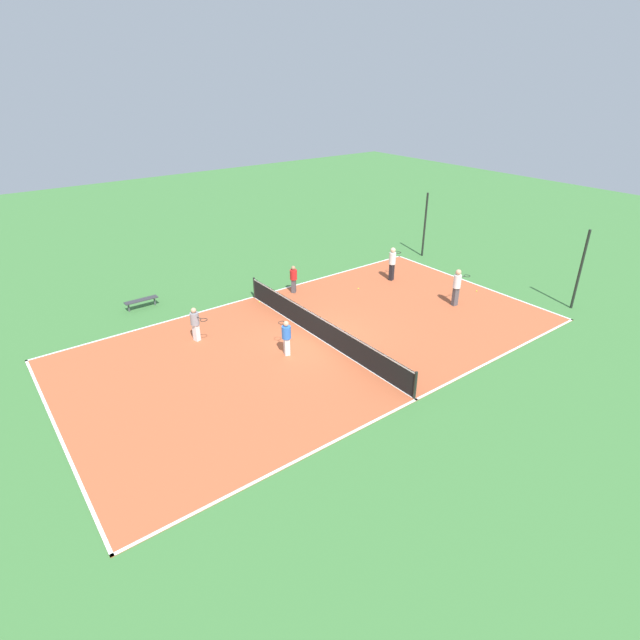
{
  "coord_description": "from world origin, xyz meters",
  "views": [
    {
      "loc": [
        14.77,
        -11.17,
        10.11
      ],
      "look_at": [
        0.0,
        0.0,
        0.9
      ],
      "focal_mm": 28.0,
      "sensor_mm": 36.0,
      "label": 1
    }
  ],
  "objects_px": {
    "player_near_blue": "(286,336)",
    "player_near_white": "(457,285)",
    "player_far_white": "(392,261)",
    "tennis_net": "(320,327)",
    "fence_post_back_right": "(580,270)",
    "tennis_ball_far_baseline": "(477,291)",
    "tennis_ball_right_alley": "(358,289)",
    "player_coach_red": "(294,278)",
    "player_baseline_gray": "(195,322)",
    "tennis_ball_near_net": "(259,302)",
    "bench": "(141,301)",
    "fence_post_back_left": "(425,225)"
  },
  "relations": [
    {
      "from": "tennis_ball_far_baseline",
      "to": "tennis_ball_near_net",
      "type": "bearing_deg",
      "value": -120.13
    },
    {
      "from": "player_far_white",
      "to": "player_near_blue",
      "type": "xyz_separation_m",
      "value": [
        3.24,
        -8.95,
        -0.22
      ]
    },
    {
      "from": "player_baseline_gray",
      "to": "tennis_ball_near_net",
      "type": "xyz_separation_m",
      "value": [
        -1.74,
        4.06,
        -0.81
      ]
    },
    {
      "from": "player_near_white",
      "to": "tennis_ball_far_baseline",
      "type": "distance_m",
      "value": 2.47
    },
    {
      "from": "tennis_ball_right_alley",
      "to": "fence_post_back_left",
      "type": "relative_size",
      "value": 0.02
    },
    {
      "from": "fence_post_back_left",
      "to": "tennis_net",
      "type": "bearing_deg",
      "value": -67.45
    },
    {
      "from": "player_near_white",
      "to": "player_near_blue",
      "type": "bearing_deg",
      "value": -178.9
    },
    {
      "from": "player_near_blue",
      "to": "tennis_ball_near_net",
      "type": "bearing_deg",
      "value": -1.36
    },
    {
      "from": "player_baseline_gray",
      "to": "player_coach_red",
      "type": "bearing_deg",
      "value": 92.42
    },
    {
      "from": "tennis_ball_far_baseline",
      "to": "fence_post_back_right",
      "type": "bearing_deg",
      "value": 27.38
    },
    {
      "from": "bench",
      "to": "player_baseline_gray",
      "type": "height_order",
      "value": "player_baseline_gray"
    },
    {
      "from": "player_coach_red",
      "to": "fence_post_back_right",
      "type": "bearing_deg",
      "value": -88.47
    },
    {
      "from": "fence_post_back_left",
      "to": "player_far_white",
      "type": "bearing_deg",
      "value": -67.91
    },
    {
      "from": "player_baseline_gray",
      "to": "fence_post_back_right",
      "type": "xyz_separation_m",
      "value": [
        7.76,
        15.69,
        1.05
      ]
    },
    {
      "from": "bench",
      "to": "fence_post_back_left",
      "type": "bearing_deg",
      "value": -9.75
    },
    {
      "from": "player_baseline_gray",
      "to": "fence_post_back_right",
      "type": "bearing_deg",
      "value": 49.96
    },
    {
      "from": "bench",
      "to": "fence_post_back_left",
      "type": "distance_m",
      "value": 16.72
    },
    {
      "from": "tennis_net",
      "to": "bench",
      "type": "distance_m",
      "value": 9.04
    },
    {
      "from": "tennis_net",
      "to": "player_far_white",
      "type": "relative_size",
      "value": 5.97
    },
    {
      "from": "fence_post_back_left",
      "to": "fence_post_back_right",
      "type": "relative_size",
      "value": 1.0
    },
    {
      "from": "player_near_blue",
      "to": "fence_post_back_left",
      "type": "distance_m",
      "value": 14.28
    },
    {
      "from": "player_near_blue",
      "to": "fence_post_back_right",
      "type": "xyz_separation_m",
      "value": [
        4.52,
        13.33,
        1.06
      ]
    },
    {
      "from": "tennis_net",
      "to": "player_baseline_gray",
      "type": "relative_size",
      "value": 7.27
    },
    {
      "from": "player_coach_red",
      "to": "tennis_ball_right_alley",
      "type": "height_order",
      "value": "player_coach_red"
    },
    {
      "from": "tennis_ball_right_alley",
      "to": "fence_post_back_left",
      "type": "distance_m",
      "value": 7.12
    },
    {
      "from": "tennis_ball_near_net",
      "to": "player_near_white",
      "type": "bearing_deg",
      "value": 51.12
    },
    {
      "from": "tennis_ball_right_alley",
      "to": "fence_post_back_left",
      "type": "bearing_deg",
      "value": 104.29
    },
    {
      "from": "player_far_white",
      "to": "tennis_ball_near_net",
      "type": "distance_m",
      "value": 7.53
    },
    {
      "from": "player_coach_red",
      "to": "tennis_ball_far_baseline",
      "type": "height_order",
      "value": "player_coach_red"
    },
    {
      "from": "tennis_ball_far_baseline",
      "to": "player_coach_red",
      "type": "bearing_deg",
      "value": -126.69
    },
    {
      "from": "player_near_white",
      "to": "tennis_ball_near_net",
      "type": "height_order",
      "value": "player_near_white"
    },
    {
      "from": "tennis_ball_right_alley",
      "to": "fence_post_back_left",
      "type": "height_order",
      "value": "fence_post_back_left"
    },
    {
      "from": "player_near_blue",
      "to": "player_near_white",
      "type": "distance_m",
      "value": 9.13
    },
    {
      "from": "tennis_net",
      "to": "fence_post_back_right",
      "type": "bearing_deg",
      "value": 67.45
    },
    {
      "from": "bench",
      "to": "tennis_net",
      "type": "bearing_deg",
      "value": -57.04
    },
    {
      "from": "tennis_ball_right_alley",
      "to": "tennis_net",
      "type": "bearing_deg",
      "value": -57.51
    },
    {
      "from": "tennis_ball_near_net",
      "to": "fence_post_back_right",
      "type": "distance_m",
      "value": 15.13
    },
    {
      "from": "player_coach_red",
      "to": "fence_post_back_right",
      "type": "xyz_separation_m",
      "value": [
        9.53,
        9.56,
        1.1
      ]
    },
    {
      "from": "tennis_ball_near_net",
      "to": "player_near_blue",
      "type": "bearing_deg",
      "value": -18.85
    },
    {
      "from": "bench",
      "to": "fence_post_back_right",
      "type": "xyz_separation_m",
      "value": [
        12.36,
        16.4,
        1.53
      ]
    },
    {
      "from": "player_coach_red",
      "to": "tennis_ball_near_net",
      "type": "height_order",
      "value": "player_coach_red"
    },
    {
      "from": "player_baseline_gray",
      "to": "tennis_ball_far_baseline",
      "type": "height_order",
      "value": "player_baseline_gray"
    },
    {
      "from": "tennis_net",
      "to": "tennis_ball_right_alley",
      "type": "xyz_separation_m",
      "value": [
        -3.07,
        4.83,
        -0.5
      ]
    },
    {
      "from": "tennis_ball_right_alley",
      "to": "fence_post_back_right",
      "type": "relative_size",
      "value": 0.02
    },
    {
      "from": "bench",
      "to": "tennis_ball_far_baseline",
      "type": "relative_size",
      "value": 22.77
    },
    {
      "from": "player_baseline_gray",
      "to": "fence_post_back_right",
      "type": "height_order",
      "value": "fence_post_back_right"
    },
    {
      "from": "fence_post_back_left",
      "to": "fence_post_back_right",
      "type": "xyz_separation_m",
      "value": [
        9.54,
        0.0,
        0.0
      ]
    },
    {
      "from": "player_far_white",
      "to": "tennis_ball_far_baseline",
      "type": "xyz_separation_m",
      "value": [
        3.83,
        2.34,
        -1.03
      ]
    },
    {
      "from": "player_far_white",
      "to": "tennis_ball_right_alley",
      "type": "height_order",
      "value": "player_far_white"
    },
    {
      "from": "player_near_blue",
      "to": "player_baseline_gray",
      "type": "relative_size",
      "value": 0.99
    }
  ]
}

